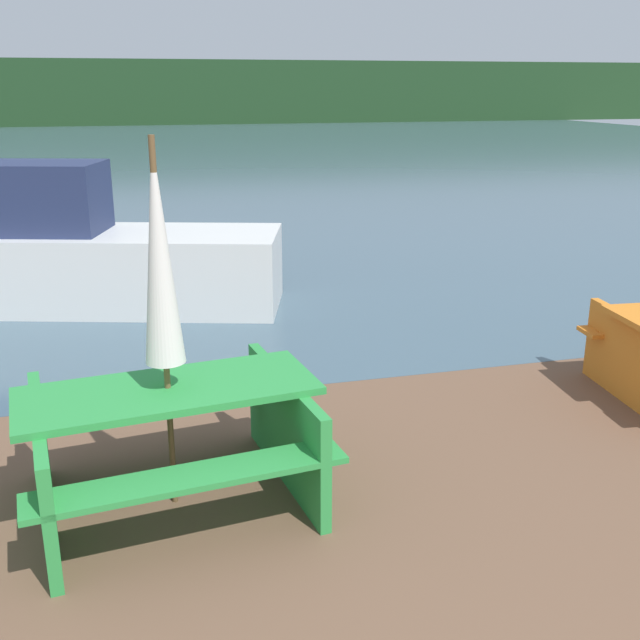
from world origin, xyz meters
The scene contains 5 objects.
water centered at (0.00, 31.40, 0.00)m, with size 60.00×50.00×0.00m.
far_treeline centered at (0.00, 51.40, 2.00)m, with size 80.00×1.60×4.00m.
picnic_table_green centered at (-1.64, 4.80, 0.47)m, with size 1.91×1.58×0.77m.
umbrella_white centered at (-1.64, 4.80, 1.56)m, with size 0.23×0.23×2.23m.
boat centered at (-2.37, 9.47, 0.62)m, with size 4.49×2.45×1.66m.
Camera 1 is at (-1.82, 0.59, 2.49)m, focal length 42.00 mm.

